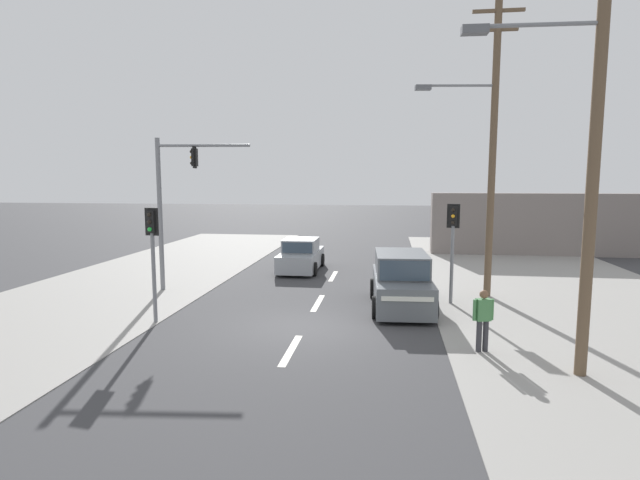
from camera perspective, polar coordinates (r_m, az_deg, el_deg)
The scene contains 15 objects.
ground_plane at distance 15.17m, azimuth -1.86°, elevation -9.97°, with size 140.00×140.00×0.00m, color #3A3A3D.
lane_dash_near at distance 13.30m, azimuth -3.34°, elevation -12.44°, with size 0.20×2.40×0.01m, color silver.
lane_dash_mid at distance 18.02m, azimuth -0.24°, elevation -7.20°, with size 0.20×2.40×0.01m, color silver.
lane_dash_far at distance 22.86m, azimuth 1.52°, elevation -4.15°, with size 0.20×2.40×0.01m, color silver.
kerb_right_verge at distance 18.11m, azimuth 29.04°, elevation -8.01°, with size 10.00×44.00×0.02m, color gray.
kerb_left_verge at distance 21.78m, azimuth -22.68°, elevation -5.24°, with size 8.00×40.00×0.02m, color gray.
utility_pole_foreground_right at distance 12.35m, azimuth 28.53°, elevation 12.02°, with size 3.78×0.37×10.63m.
utility_pole_midground_right at distance 19.52m, azimuth 18.83°, elevation 10.56°, with size 3.77×0.63×10.78m.
traffic_signal_mast at distance 20.38m, azimuth -16.46°, elevation 5.05°, with size 3.68×0.50×6.00m.
pedestal_signal_right_kerb at distance 18.08m, azimuth 14.93°, elevation 0.38°, with size 0.44×0.31×3.56m.
pedestal_signal_left_kerb at distance 15.98m, azimuth -18.60°, elevation -0.59°, with size 0.44×0.30×3.56m.
shopfront_wall_far at distance 31.59m, azimuth 23.50°, elevation 1.66°, with size 12.00×1.00×3.60m, color gray.
suv_oncoming_mid at distance 17.47m, azimuth 9.26°, elevation -4.79°, with size 2.25×4.63×1.90m.
sedan_crossing_left at distance 24.19m, azimuth -2.18°, elevation -1.85°, with size 1.89×4.24×1.56m.
pedestrian_at_kerb at distance 13.50m, azimuth 18.13°, elevation -8.38°, with size 0.54×0.31×1.63m.
Camera 1 is at (2.45, -14.30, 4.43)m, focal length 28.00 mm.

